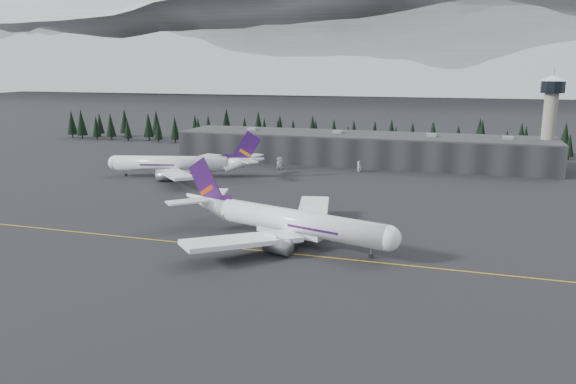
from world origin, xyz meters
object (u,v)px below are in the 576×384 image
(gse_vehicle_a, at_px, (280,168))
(control_tower, at_px, (550,112))
(jet_main, at_px, (282,220))
(gse_vehicle_b, at_px, (359,170))
(jet_parked, at_px, (185,164))
(terminal, at_px, (360,148))

(gse_vehicle_a, bearing_deg, control_tower, 5.79)
(jet_main, bearing_deg, gse_vehicle_a, 124.78)
(gse_vehicle_b, bearing_deg, jet_parked, -98.04)
(jet_main, xyz_separation_m, gse_vehicle_a, (-30.79, 91.97, -4.40))
(jet_main, relative_size, jet_parked, 1.01)
(gse_vehicle_a, relative_size, gse_vehicle_b, 1.17)
(control_tower, relative_size, jet_parked, 0.63)
(terminal, relative_size, gse_vehicle_a, 31.70)
(terminal, xyz_separation_m, jet_parked, (-57.53, -52.41, -1.29))
(jet_main, xyz_separation_m, gse_vehicle_b, (1.45, 95.86, -4.37))
(jet_parked, xyz_separation_m, gse_vehicle_b, (61.54, 30.18, -4.28))
(terminal, distance_m, gse_vehicle_a, 38.86)
(jet_main, bearing_deg, terminal, 107.51)
(control_tower, distance_m, jet_main, 142.28)
(control_tower, distance_m, gse_vehicle_a, 109.64)
(terminal, height_order, jet_main, jet_main)
(jet_parked, bearing_deg, jet_main, 118.42)
(control_tower, height_order, jet_parked, control_tower)
(gse_vehicle_a, bearing_deg, gse_vehicle_b, -3.09)
(control_tower, bearing_deg, jet_main, -120.89)
(jet_main, height_order, gse_vehicle_b, jet_main)
(jet_parked, height_order, gse_vehicle_b, jet_parked)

